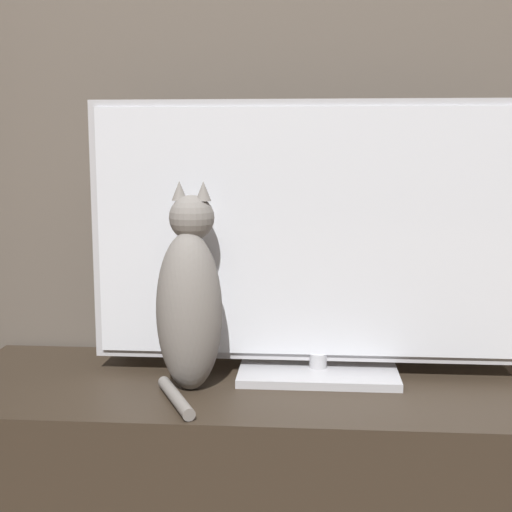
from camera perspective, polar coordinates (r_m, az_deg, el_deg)
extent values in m
cube|color=#60564C|center=(2.00, -0.90, 17.55)|extent=(4.80, 0.05, 2.60)
cube|color=#33281E|center=(1.84, -1.75, -16.41)|extent=(1.38, 0.54, 0.43)
cube|color=#B7B7BC|center=(1.81, 4.98, -9.17)|extent=(0.39, 0.24, 0.02)
cylinder|color=#B7B7BC|center=(1.80, 4.99, -8.32)|extent=(0.04, 0.04, 0.04)
cube|color=#B7B7BC|center=(1.74, 5.13, 1.86)|extent=(1.13, 0.02, 0.64)
cube|color=white|center=(1.73, 5.14, 1.80)|extent=(1.09, 0.01, 0.60)
ellipsoid|color=gray|center=(1.66, -5.37, -4.45)|extent=(0.18, 0.16, 0.37)
ellipsoid|color=silver|center=(1.71, -4.81, -4.69)|extent=(0.09, 0.06, 0.21)
sphere|color=gray|center=(1.65, -5.17, 3.07)|extent=(0.12, 0.12, 0.11)
cone|color=gray|center=(1.66, -6.15, 5.22)|extent=(0.04, 0.04, 0.04)
cone|color=gray|center=(1.64, -4.24, 5.20)|extent=(0.04, 0.04, 0.04)
cylinder|color=gray|center=(1.62, -6.45, -11.18)|extent=(0.12, 0.22, 0.03)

